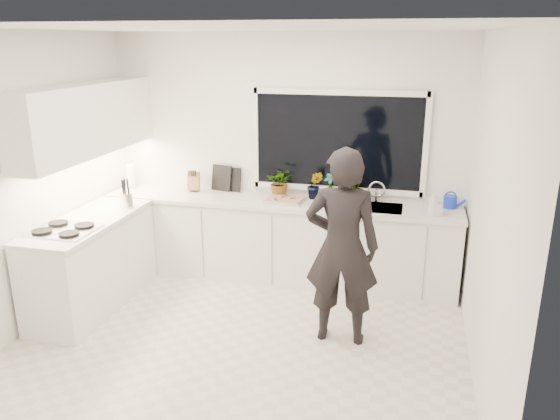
# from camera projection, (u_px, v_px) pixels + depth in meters

# --- Properties ---
(floor) EXTENTS (4.00, 3.50, 0.02)m
(floor) POSITION_uv_depth(u_px,v_px,m) (240.00, 342.00, 4.94)
(floor) COLOR beige
(floor) RESTS_ON ground
(wall_back) EXTENTS (4.00, 0.02, 2.70)m
(wall_back) POSITION_uv_depth(u_px,v_px,m) (285.00, 156.00, 6.16)
(wall_back) COLOR white
(wall_back) RESTS_ON ground
(wall_left) EXTENTS (0.02, 3.50, 2.70)m
(wall_left) POSITION_uv_depth(u_px,v_px,m) (28.00, 184.00, 5.00)
(wall_left) COLOR white
(wall_left) RESTS_ON ground
(wall_right) EXTENTS (0.02, 3.50, 2.70)m
(wall_right) POSITION_uv_depth(u_px,v_px,m) (492.00, 217.00, 4.07)
(wall_right) COLOR white
(wall_right) RESTS_ON ground
(ceiling) EXTENTS (4.00, 3.50, 0.02)m
(ceiling) POSITION_uv_depth(u_px,v_px,m) (232.00, 26.00, 4.13)
(ceiling) COLOR white
(ceiling) RESTS_ON wall_back
(window) EXTENTS (1.80, 0.02, 1.00)m
(window) POSITION_uv_depth(u_px,v_px,m) (338.00, 142.00, 5.93)
(window) COLOR black
(window) RESTS_ON wall_back
(base_cabinets_back) EXTENTS (3.92, 0.58, 0.88)m
(base_cabinets_back) POSITION_uv_depth(u_px,v_px,m) (278.00, 241.00, 6.15)
(base_cabinets_back) COLOR white
(base_cabinets_back) RESTS_ON floor
(base_cabinets_left) EXTENTS (0.58, 1.60, 0.88)m
(base_cabinets_left) POSITION_uv_depth(u_px,v_px,m) (92.00, 264.00, 5.52)
(base_cabinets_left) COLOR white
(base_cabinets_left) RESTS_ON floor
(countertop_back) EXTENTS (3.94, 0.62, 0.04)m
(countertop_back) POSITION_uv_depth(u_px,v_px,m) (278.00, 202.00, 6.00)
(countertop_back) COLOR silver
(countertop_back) RESTS_ON base_cabinets_back
(countertop_left) EXTENTS (0.62, 1.60, 0.04)m
(countertop_left) POSITION_uv_depth(u_px,v_px,m) (87.00, 221.00, 5.38)
(countertop_left) COLOR silver
(countertop_left) RESTS_ON base_cabinets_left
(upper_cabinets) EXTENTS (0.34, 2.10, 0.70)m
(upper_cabinets) POSITION_uv_depth(u_px,v_px,m) (86.00, 119.00, 5.45)
(upper_cabinets) COLOR white
(upper_cabinets) RESTS_ON wall_left
(sink) EXTENTS (0.58, 0.42, 0.14)m
(sink) POSITION_uv_depth(u_px,v_px,m) (374.00, 212.00, 5.78)
(sink) COLOR silver
(sink) RESTS_ON countertop_back
(faucet) EXTENTS (0.03, 0.03, 0.22)m
(faucet) POSITION_uv_depth(u_px,v_px,m) (377.00, 192.00, 5.92)
(faucet) COLOR silver
(faucet) RESTS_ON countertop_back
(stovetop) EXTENTS (0.56, 0.48, 0.03)m
(stovetop) POSITION_uv_depth(u_px,v_px,m) (64.00, 229.00, 5.05)
(stovetop) COLOR black
(stovetop) RESTS_ON countertop_left
(person) EXTENTS (0.67, 0.46, 1.78)m
(person) POSITION_uv_depth(u_px,v_px,m) (342.00, 247.00, 4.74)
(person) COLOR black
(person) RESTS_ON floor
(pizza_tray) EXTENTS (0.43, 0.34, 0.03)m
(pizza_tray) POSITION_uv_depth(u_px,v_px,m) (285.00, 200.00, 5.96)
(pizza_tray) COLOR silver
(pizza_tray) RESTS_ON countertop_back
(pizza) EXTENTS (0.40, 0.30, 0.01)m
(pizza) POSITION_uv_depth(u_px,v_px,m) (285.00, 199.00, 5.95)
(pizza) COLOR red
(pizza) RESTS_ON pizza_tray
(watering_can) EXTENTS (0.14, 0.14, 0.13)m
(watering_can) POSITION_uv_depth(u_px,v_px,m) (450.00, 202.00, 5.72)
(watering_can) COLOR #152EC7
(watering_can) RESTS_ON countertop_back
(paper_towel_roll) EXTENTS (0.14, 0.14, 0.26)m
(paper_towel_roll) POSITION_uv_depth(u_px,v_px,m) (131.00, 177.00, 6.48)
(paper_towel_roll) COLOR white
(paper_towel_roll) RESTS_ON countertop_back
(knife_block) EXTENTS (0.15, 0.12, 0.22)m
(knife_block) POSITION_uv_depth(u_px,v_px,m) (194.00, 182.00, 6.35)
(knife_block) COLOR #976246
(knife_block) RESTS_ON countertop_back
(utensil_crock) EXTENTS (0.15, 0.15, 0.16)m
(utensil_crock) POSITION_uv_depth(u_px,v_px,m) (127.00, 200.00, 5.72)
(utensil_crock) COLOR silver
(utensil_crock) RESTS_ON countertop_left
(picture_frame_large) EXTENTS (0.22, 0.04, 0.28)m
(picture_frame_large) POSITION_uv_depth(u_px,v_px,m) (232.00, 179.00, 6.33)
(picture_frame_large) COLOR black
(picture_frame_large) RESTS_ON countertop_back
(picture_frame_small) EXTENTS (0.25, 0.07, 0.30)m
(picture_frame_small) POSITION_uv_depth(u_px,v_px,m) (222.00, 178.00, 6.36)
(picture_frame_small) COLOR black
(picture_frame_small) RESTS_ON countertop_back
(herb_plants) EXTENTS (1.13, 0.27, 0.33)m
(herb_plants) POSITION_uv_depth(u_px,v_px,m) (309.00, 184.00, 6.03)
(herb_plants) COLOR #26662D
(herb_plants) RESTS_ON countertop_back
(soap_bottles) EXTENTS (0.16, 0.15, 0.28)m
(soap_bottles) POSITION_uv_depth(u_px,v_px,m) (435.00, 204.00, 5.45)
(soap_bottles) COLOR #D8BF66
(soap_bottles) RESTS_ON countertop_back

